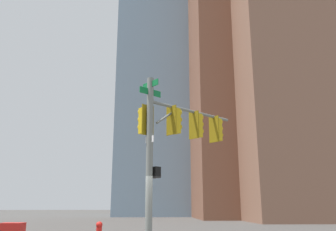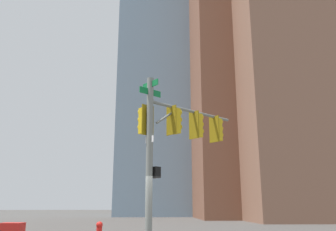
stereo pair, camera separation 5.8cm
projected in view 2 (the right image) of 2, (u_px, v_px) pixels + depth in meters
The scene contains 5 objects.
signal_pole_assembly at pixel (174, 135), 13.76m from camera, with size 3.28×4.06×6.21m.
building_brick_nearside at pixel (246, 57), 50.89m from camera, with size 22.82×16.59×44.63m, color brown.
building_brick_midblock at pixel (305, 85), 42.10m from camera, with size 21.10×18.72×31.07m, color #845B47.
building_glass_tower at pixel (206, 11), 63.83m from camera, with size 22.01×29.08×71.77m, color #7A99B2.
building_brick_farside at pixel (256, 83), 75.07m from camera, with size 19.50×17.31×53.76m, color brown.
Camera 2 is at (-12.80, -0.45, 1.50)m, focal length 37.45 mm.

